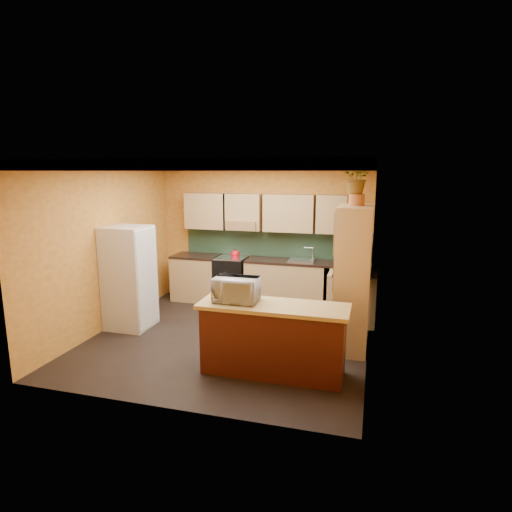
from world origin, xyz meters
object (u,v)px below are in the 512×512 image
Objects in this scene: fridge at (129,278)px; microwave at (236,290)px; base_cabinets_back at (262,283)px; stove at (231,280)px; breakfast_bar at (273,341)px; pantry at (353,279)px.

microwave is at bearing -24.74° from fridge.
base_cabinets_back is 0.63m from stove.
microwave is (-0.49, 0.00, 0.65)m from breakfast_bar.
pantry is at bearing 50.71° from breakfast_bar.
pantry is (3.60, 0.10, 0.20)m from fridge.
base_cabinets_back is at bearing 96.89° from microwave.
stove is 2.99m from pantry.
stove reaches higher than base_cabinets_back.
breakfast_bar is 0.81m from microwave.
fridge is at bearing -135.81° from base_cabinets_back.
stove is at bearing -180.00° from base_cabinets_back.
pantry is at bearing 1.66° from fridge.
microwave is (0.39, -2.77, 0.65)m from base_cabinets_back.
base_cabinets_back is at bearing 137.35° from pantry.
microwave is at bearing -82.01° from base_cabinets_back.
microwave is (-1.41, -1.12, 0.04)m from pantry.
fridge reaches higher than base_cabinets_back.
base_cabinets_back is 2.15× the size of fridge.
breakfast_bar is at bearing -61.45° from stove.
fridge is (-1.18, -1.76, 0.39)m from stove.
microwave is (1.01, -2.77, 0.63)m from stove.
fridge is at bearing -123.93° from stove.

